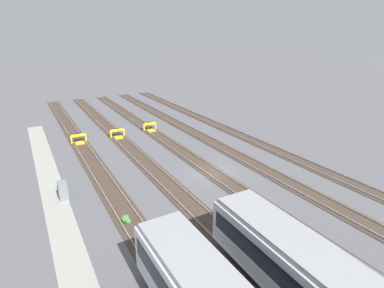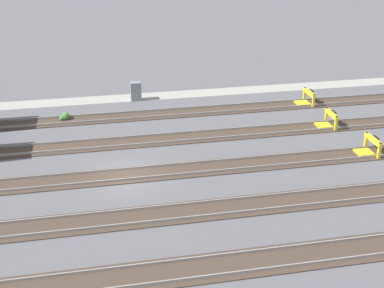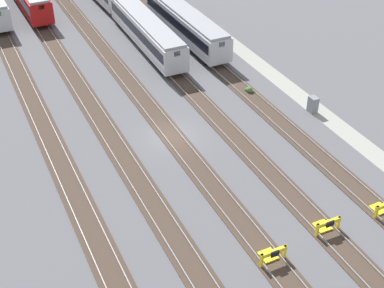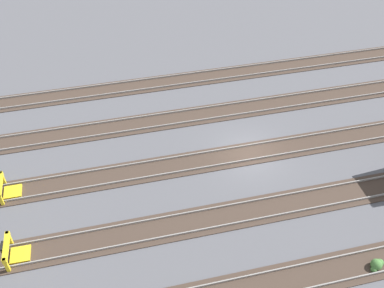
{
  "view_description": "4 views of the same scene",
  "coord_description": "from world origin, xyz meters",
  "px_view_note": "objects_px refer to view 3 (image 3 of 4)",
  "views": [
    {
      "loc": [
        22.84,
        -15.53,
        13.23
      ],
      "look_at": [
        -4.18,
        0.0,
        1.8
      ],
      "focal_mm": 28.0,
      "sensor_mm": 36.0,
      "label": 1
    },
    {
      "loc": [
        1.78,
        29.74,
        15.55
      ],
      "look_at": [
        -4.18,
        0.0,
        1.8
      ],
      "focal_mm": 50.0,
      "sensor_mm": 36.0,
      "label": 2
    },
    {
      "loc": [
        -36.46,
        15.54,
        27.16
      ],
      "look_at": [
        -4.18,
        0.0,
        1.8
      ],
      "focal_mm": 50.0,
      "sensor_mm": 36.0,
      "label": 3
    },
    {
      "loc": [
        -9.26,
        -21.5,
        21.81
      ],
      "look_at": [
        -4.18,
        0.0,
        1.8
      ],
      "focal_mm": 42.0,
      "sensor_mm": 36.0,
      "label": 4
    }
  ],
  "objects_px": {
    "subway_car_front_row_leftmost": "(186,24)",
    "bumper_stop_middle_track": "(271,255)",
    "electrical_cabinet": "(313,105)",
    "subway_car_front_row_right_inner": "(146,31)",
    "weed_clump": "(249,90)",
    "bumper_stop_nearest_track": "(383,207)",
    "bumper_stop_near_inner_track": "(326,225)"
  },
  "relations": [
    {
      "from": "subway_car_front_row_leftmost",
      "to": "bumper_stop_near_inner_track",
      "type": "relative_size",
      "value": 8.98
    },
    {
      "from": "subway_car_front_row_right_inner",
      "to": "weed_clump",
      "type": "bearing_deg",
      "value": -159.6
    },
    {
      "from": "subway_car_front_row_right_inner",
      "to": "bumper_stop_near_inner_track",
      "type": "relative_size",
      "value": 9.0
    },
    {
      "from": "subway_car_front_row_leftmost",
      "to": "electrical_cabinet",
      "type": "relative_size",
      "value": 11.26
    },
    {
      "from": "subway_car_front_row_right_inner",
      "to": "weed_clump",
      "type": "relative_size",
      "value": 19.61
    },
    {
      "from": "bumper_stop_nearest_track",
      "to": "bumper_stop_near_inner_track",
      "type": "relative_size",
      "value": 1.0
    },
    {
      "from": "bumper_stop_middle_track",
      "to": "electrical_cabinet",
      "type": "xyz_separation_m",
      "value": [
        14.33,
        -13.85,
        0.29
      ]
    },
    {
      "from": "electrical_cabinet",
      "to": "subway_car_front_row_leftmost",
      "type": "bearing_deg",
      "value": 10.72
    },
    {
      "from": "bumper_stop_middle_track",
      "to": "electrical_cabinet",
      "type": "bearing_deg",
      "value": -44.02
    },
    {
      "from": "bumper_stop_nearest_track",
      "to": "bumper_stop_near_inner_track",
      "type": "height_order",
      "value": "same"
    },
    {
      "from": "weed_clump",
      "to": "subway_car_front_row_leftmost",
      "type": "bearing_deg",
      "value": 1.42
    },
    {
      "from": "subway_car_front_row_right_inner",
      "to": "electrical_cabinet",
      "type": "relative_size",
      "value": 11.28
    },
    {
      "from": "bumper_stop_near_inner_track",
      "to": "bumper_stop_nearest_track",
      "type": "bearing_deg",
      "value": -93.6
    },
    {
      "from": "subway_car_front_row_leftmost",
      "to": "subway_car_front_row_right_inner",
      "type": "xyz_separation_m",
      "value": [
        0.0,
        5.03,
        0.0
      ]
    },
    {
      "from": "subway_car_front_row_right_inner",
      "to": "bumper_stop_near_inner_track",
      "type": "height_order",
      "value": "subway_car_front_row_right_inner"
    },
    {
      "from": "subway_car_front_row_right_inner",
      "to": "bumper_stop_middle_track",
      "type": "bearing_deg",
      "value": 171.87
    },
    {
      "from": "bumper_stop_middle_track",
      "to": "bumper_stop_near_inner_track",
      "type": "bearing_deg",
      "value": -82.11
    },
    {
      "from": "bumper_stop_nearest_track",
      "to": "bumper_stop_middle_track",
      "type": "distance_m",
      "value": 10.04
    },
    {
      "from": "subway_car_front_row_leftmost",
      "to": "bumper_stop_middle_track",
      "type": "bearing_deg",
      "value": 163.95
    },
    {
      "from": "bumper_stop_near_inner_track",
      "to": "bumper_stop_middle_track",
      "type": "height_order",
      "value": "same"
    },
    {
      "from": "weed_clump",
      "to": "bumper_stop_near_inner_track",
      "type": "bearing_deg",
      "value": 164.76
    },
    {
      "from": "bumper_stop_near_inner_track",
      "to": "bumper_stop_middle_track",
      "type": "relative_size",
      "value": 1.0
    },
    {
      "from": "bumper_stop_near_inner_track",
      "to": "electrical_cabinet",
      "type": "relative_size",
      "value": 1.25
    },
    {
      "from": "bumper_stop_nearest_track",
      "to": "weed_clump",
      "type": "distance_m",
      "value": 19.86
    },
    {
      "from": "electrical_cabinet",
      "to": "bumper_stop_middle_track",
      "type": "bearing_deg",
      "value": 135.98
    },
    {
      "from": "bumper_stop_near_inner_track",
      "to": "subway_car_front_row_right_inner",
      "type": "bearing_deg",
      "value": 0.11
    },
    {
      "from": "bumper_stop_nearest_track",
      "to": "electrical_cabinet",
      "type": "distance_m",
      "value": 14.47
    },
    {
      "from": "subway_car_front_row_leftmost",
      "to": "weed_clump",
      "type": "distance_m",
      "value": 14.6
    },
    {
      "from": "subway_car_front_row_leftmost",
      "to": "bumper_stop_middle_track",
      "type": "relative_size",
      "value": 9.01
    },
    {
      "from": "bumper_stop_middle_track",
      "to": "electrical_cabinet",
      "type": "height_order",
      "value": "electrical_cabinet"
    },
    {
      "from": "bumper_stop_nearest_track",
      "to": "weed_clump",
      "type": "height_order",
      "value": "bumper_stop_nearest_track"
    },
    {
      "from": "subway_car_front_row_right_inner",
      "to": "bumper_stop_nearest_track",
      "type": "xyz_separation_m",
      "value": [
        -34.35,
        -5.07,
        -1.53
      ]
    }
  ]
}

